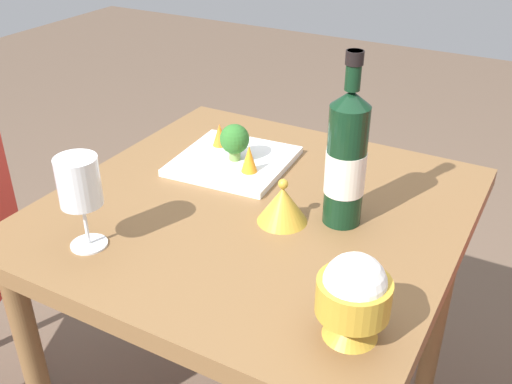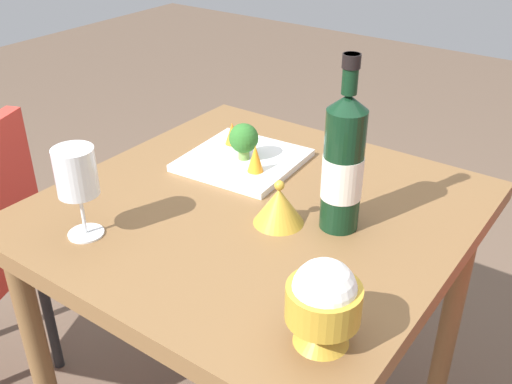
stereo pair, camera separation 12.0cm
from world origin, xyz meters
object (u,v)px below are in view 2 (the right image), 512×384
(broccoli_floret, at_px, (244,139))
(carrot_garnish_left, at_px, (255,158))
(wine_bottle, at_px, (343,164))
(rice_bowl_lid, at_px, (279,206))
(wine_glass, at_px, (76,174))
(serving_plate, at_px, (243,160))
(carrot_garnish_right, at_px, (232,133))
(rice_bowl, at_px, (324,302))

(broccoli_floret, relative_size, carrot_garnish_left, 1.37)
(wine_bottle, distance_m, rice_bowl_lid, 0.15)
(rice_bowl_lid, height_order, broccoli_floret, broccoli_floret)
(wine_bottle, height_order, wine_glass, wine_bottle)
(serving_plate, bearing_deg, broccoli_floret, 145.77)
(wine_bottle, distance_m, serving_plate, 0.35)
(serving_plate, bearing_deg, carrot_garnish_right, -34.70)
(rice_bowl_lid, bearing_deg, serving_plate, -38.06)
(rice_bowl_lid, bearing_deg, carrot_garnish_left, -40.62)
(carrot_garnish_right, bearing_deg, wine_glass, 90.32)
(rice_bowl, xyz_separation_m, carrot_garnish_left, (0.38, -0.36, -0.03))
(serving_plate, xyz_separation_m, carrot_garnish_left, (-0.07, 0.04, 0.04))
(wine_bottle, distance_m, broccoli_floret, 0.33)
(broccoli_floret, bearing_deg, carrot_garnish_left, 148.70)
(broccoli_floret, xyz_separation_m, carrot_garnish_right, (0.07, -0.05, -0.02))
(rice_bowl, distance_m, carrot_garnish_left, 0.52)
(carrot_garnish_left, relative_size, carrot_garnish_right, 1.13)
(rice_bowl, xyz_separation_m, rice_bowl_lid, (0.23, -0.24, -0.04))
(carrot_garnish_right, bearing_deg, rice_bowl, 138.79)
(wine_bottle, bearing_deg, rice_bowl_lid, 29.78)
(wine_bottle, height_order, rice_bowl, wine_bottle)
(serving_plate, height_order, carrot_garnish_right, carrot_garnish_right)
(wine_bottle, bearing_deg, broccoli_floret, -18.65)
(rice_bowl_lid, xyz_separation_m, carrot_garnish_left, (0.15, -0.13, 0.01))
(wine_glass, xyz_separation_m, rice_bowl_lid, (-0.27, -0.25, -0.09))
(wine_bottle, xyz_separation_m, carrot_garnish_left, (0.25, -0.07, -0.09))
(rice_bowl, bearing_deg, carrot_garnish_left, -43.59)
(wine_bottle, relative_size, rice_bowl, 2.39)
(wine_bottle, relative_size, serving_plate, 1.27)
(rice_bowl_lid, distance_m, serving_plate, 0.27)
(carrot_garnish_left, bearing_deg, serving_plate, -31.61)
(broccoli_floret, bearing_deg, carrot_garnish_right, -34.65)
(broccoli_floret, bearing_deg, rice_bowl_lid, 141.82)
(rice_bowl, height_order, carrot_garnish_left, rice_bowl)
(carrot_garnish_right, bearing_deg, carrot_garnish_left, 146.82)
(wine_bottle, distance_m, carrot_garnish_right, 0.42)
(rice_bowl_lid, height_order, carrot_garnish_left, rice_bowl_lid)
(carrot_garnish_left, bearing_deg, rice_bowl, 136.41)
(serving_plate, bearing_deg, rice_bowl, 137.93)
(wine_bottle, height_order, rice_bowl_lid, wine_bottle)
(rice_bowl_lid, relative_size, carrot_garnish_right, 1.81)
(serving_plate, height_order, broccoli_floret, broccoli_floret)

